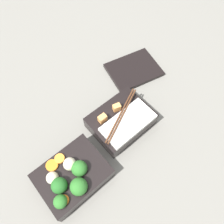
% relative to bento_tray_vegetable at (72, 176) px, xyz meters
% --- Properties ---
extents(ground_plane, '(3.00, 3.00, 0.00)m').
position_rel_bento_tray_vegetable_xyz_m(ground_plane, '(0.10, 0.02, -0.03)').
color(ground_plane, slate).
extents(bento_tray_vegetable, '(0.18, 0.14, 0.08)m').
position_rel_bento_tray_vegetable_xyz_m(bento_tray_vegetable, '(0.00, 0.00, 0.00)').
color(bento_tray_vegetable, black).
rests_on(bento_tray_vegetable, ground_plane).
extents(bento_tray_rice, '(0.18, 0.14, 0.07)m').
position_rel_bento_tray_vegetable_xyz_m(bento_tray_rice, '(0.21, 0.04, -0.00)').
color(bento_tray_rice, black).
rests_on(bento_tray_rice, ground_plane).
extents(bento_lid, '(0.20, 0.17, 0.01)m').
position_rel_bento_tray_vegetable_xyz_m(bento_lid, '(0.39, 0.17, -0.03)').
color(bento_lid, black).
rests_on(bento_lid, ground_plane).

